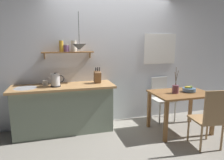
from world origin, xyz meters
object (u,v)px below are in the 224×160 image
object	(u,v)px
dining_table	(180,99)
fruit_bowl	(189,89)
twig_vase	(175,89)
electric_kettle	(56,80)
dining_chair_near	(209,117)
coffee_mug_by_sink	(45,83)
pendant_lamp	(79,47)
dining_chair_far	(161,96)
knife_block	(97,77)

from	to	relation	value
dining_table	fruit_bowl	bearing A→B (deg)	-0.05
twig_vase	electric_kettle	bearing A→B (deg)	166.00
dining_chair_near	coffee_mug_by_sink	xyz separation A→B (m)	(-2.44, 1.29, 0.41)
dining_table	twig_vase	world-z (taller)	twig_vase
dining_chair_near	fruit_bowl	distance (m)	0.74
fruit_bowl	pendant_lamp	bearing A→B (deg)	166.14
twig_vase	dining_table	bearing A→B (deg)	6.72
dining_chair_far	knife_block	distance (m)	1.49
dining_table	knife_block	world-z (taller)	knife_block
twig_vase	electric_kettle	world-z (taller)	twig_vase
coffee_mug_by_sink	twig_vase	bearing A→B (deg)	-15.42
dining_chair_far	pendant_lamp	bearing A→B (deg)	-174.75
coffee_mug_by_sink	fruit_bowl	bearing A→B (deg)	-13.36
knife_block	dining_table	bearing A→B (deg)	-22.51
dining_table	knife_block	size ratio (longest dim) A/B	3.39
twig_vase	knife_block	xyz separation A→B (m)	(-1.30, 0.61, 0.18)
electric_kettle	coffee_mug_by_sink	size ratio (longest dim) A/B	2.07
dining_table	twig_vase	size ratio (longest dim) A/B	2.23
fruit_bowl	electric_kettle	size ratio (longest dim) A/B	0.88
dining_chair_near	electric_kettle	world-z (taller)	electric_kettle
dining_chair_far	fruit_bowl	world-z (taller)	dining_chair_far
fruit_bowl	pendant_lamp	size ratio (longest dim) A/B	0.36
dining_chair_far	knife_block	world-z (taller)	knife_block
dining_chair_near	pendant_lamp	size ratio (longest dim) A/B	1.48
fruit_bowl	twig_vase	xyz separation A→B (m)	(-0.30, -0.02, 0.03)
dining_table	dining_chair_far	bearing A→B (deg)	92.41
fruit_bowl	twig_vase	bearing A→B (deg)	-177.12
coffee_mug_by_sink	electric_kettle	bearing A→B (deg)	-30.18
fruit_bowl	electric_kettle	bearing A→B (deg)	168.06
dining_chair_far	twig_vase	size ratio (longest dim) A/B	1.93
fruit_bowl	pendant_lamp	distance (m)	2.14
dining_table	electric_kettle	bearing A→B (deg)	167.17
coffee_mug_by_sink	pendant_lamp	size ratio (longest dim) A/B	0.20
dining_chair_near	fruit_bowl	world-z (taller)	dining_chair_near
dining_chair_near	dining_chair_far	size ratio (longest dim) A/B	1.06
dining_chair_near	dining_chair_far	distance (m)	1.32
fruit_bowl	electric_kettle	distance (m)	2.43
fruit_bowl	twig_vase	size ratio (longest dim) A/B	0.50
electric_kettle	knife_block	size ratio (longest dim) A/B	0.87
dining_table	fruit_bowl	distance (m)	0.24
dining_table	twig_vase	bearing A→B (deg)	-173.28
dining_table	pendant_lamp	world-z (taller)	pendant_lamp
twig_vase	pendant_lamp	world-z (taller)	pendant_lamp
electric_kettle	dining_chair_far	bearing A→B (deg)	3.63
dining_table	coffee_mug_by_sink	distance (m)	2.47
fruit_bowl	pendant_lamp	xyz separation A→B (m)	(-1.94, 0.48, 0.78)
dining_table	dining_chair_near	size ratio (longest dim) A/B	1.08
dining_chair_far	dining_chair_near	bearing A→B (deg)	-86.26
dining_chair_far	pendant_lamp	xyz separation A→B (m)	(-1.74, -0.16, 1.06)
coffee_mug_by_sink	dining_table	bearing A→B (deg)	-14.28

